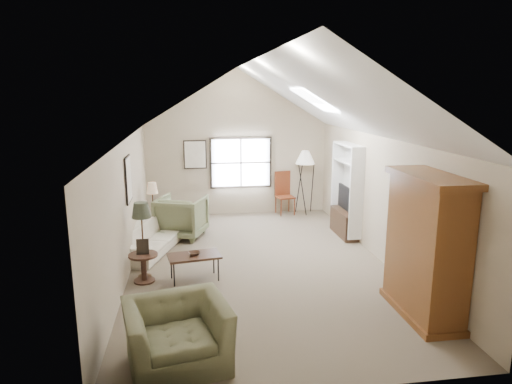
{
  "coord_description": "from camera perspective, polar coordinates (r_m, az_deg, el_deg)",
  "views": [
    {
      "loc": [
        -1.31,
        -8.47,
        3.39
      ],
      "look_at": [
        0.0,
        0.4,
        1.4
      ],
      "focal_mm": 32.0,
      "sensor_mm": 36.0,
      "label": 1
    }
  ],
  "objects": [
    {
      "name": "tv_alcove",
      "position": [
        10.95,
        11.27,
        0.45
      ],
      "size": [
        0.32,
        1.3,
        2.1
      ],
      "primitive_type": "cube",
      "color": "white",
      "rests_on": "ground"
    },
    {
      "name": "dark_lamp",
      "position": [
        8.63,
        -13.97,
        -5.81
      ],
      "size": [
        0.44,
        0.44,
        1.46
      ],
      "primitive_type": null,
      "rotation": [
        0.0,
        0.0,
        -0.32
      ],
      "color": "black",
      "rests_on": "ground"
    },
    {
      "name": "armchair_far",
      "position": [
        10.93,
        -9.29,
        -3.06
      ],
      "size": [
        1.34,
        1.36,
        0.97
      ],
      "primitive_type": "imported",
      "rotation": [
        0.0,
        0.0,
        2.79
      ],
      "color": "#6A714F",
      "rests_on": "ground"
    },
    {
      "name": "wall_art",
      "position": [
        10.56,
        -11.41,
        3.2
      ],
      "size": [
        1.97,
        3.71,
        0.88
      ],
      "color": "black",
      "rests_on": "room_shell"
    },
    {
      "name": "sofa",
      "position": [
        10.09,
        -13.11,
        -5.62
      ],
      "size": [
        1.44,
        2.25,
        0.61
      ],
      "primitive_type": "imported",
      "rotation": [
        0.0,
        0.0,
        1.25
      ],
      "color": "white",
      "rests_on": "ground"
    },
    {
      "name": "side_chair",
      "position": [
        12.76,
        3.67,
        -0.16
      ],
      "size": [
        0.54,
        0.54,
        1.19
      ],
      "primitive_type": "cube",
      "rotation": [
        0.0,
        0.0,
        0.18
      ],
      "color": "brown",
      "rests_on": "ground"
    },
    {
      "name": "tripod_lamp",
      "position": [
        12.82,
        6.11,
        1.27
      ],
      "size": [
        0.66,
        0.66,
        1.81
      ],
      "primitive_type": null,
      "rotation": [
        0.0,
        0.0,
        -0.3
      ],
      "color": "silver",
      "rests_on": "ground"
    },
    {
      "name": "armoire",
      "position": [
        7.37,
        20.51,
        -6.41
      ],
      "size": [
        0.6,
        1.5,
        2.2
      ],
      "primitive_type": "cube",
      "color": "brown",
      "rests_on": "ground"
    },
    {
      "name": "tan_lamp",
      "position": [
        11.14,
        -12.73,
        -2.01
      ],
      "size": [
        0.33,
        0.33,
        1.31
      ],
      "primitive_type": null,
      "rotation": [
        0.0,
        0.0,
        -0.32
      ],
      "color": "tan",
      "rests_on": "ground"
    },
    {
      "name": "media_console",
      "position": [
        11.14,
        10.99,
        -3.83
      ],
      "size": [
        0.34,
        1.18,
        0.6
      ],
      "primitive_type": "cube",
      "color": "#382316",
      "rests_on": "ground"
    },
    {
      "name": "room_shell",
      "position": [
        8.58,
        0.4,
        11.29
      ],
      "size": [
        5.01,
        8.01,
        4.0
      ],
      "color": "#726651",
      "rests_on": "ground"
    },
    {
      "name": "side_table",
      "position": [
        8.6,
        -13.85,
        -9.19
      ],
      "size": [
        0.66,
        0.66,
        0.53
      ],
      "primitive_type": "cylinder",
      "rotation": [
        0.0,
        0.0,
        -0.32
      ],
      "color": "#3A2217",
      "rests_on": "ground"
    },
    {
      "name": "window",
      "position": [
        12.66,
        -1.91,
        3.68
      ],
      "size": [
        1.72,
        0.08,
        1.42
      ],
      "primitive_type": "cube",
      "color": "black",
      "rests_on": "room_shell"
    },
    {
      "name": "bowl",
      "position": [
        8.42,
        -7.74,
        -7.62
      ],
      "size": [
        0.26,
        0.26,
        0.06
      ],
      "primitive_type": "imported",
      "rotation": [
        0.0,
        0.0,
        0.16
      ],
      "color": "#362216",
      "rests_on": "coffee_table"
    },
    {
      "name": "coffee_table",
      "position": [
        8.52,
        -7.68,
        -9.31
      ],
      "size": [
        1.01,
        0.67,
        0.48
      ],
      "primitive_type": "cube",
      "rotation": [
        0.0,
        0.0,
        0.16
      ],
      "color": "#382116",
      "rests_on": "ground"
    },
    {
      "name": "tv_panel",
      "position": [
        10.99,
        11.12,
        -0.72
      ],
      "size": [
        0.05,
        0.9,
        0.55
      ],
      "primitive_type": "cube",
      "color": "black",
      "rests_on": "media_console"
    },
    {
      "name": "armchair_near",
      "position": [
        6.06,
        -9.85,
        -17.17
      ],
      "size": [
        1.46,
        1.33,
        0.81
      ],
      "primitive_type": "imported",
      "rotation": [
        0.0,
        0.0,
        0.22
      ],
      "color": "#696C4C",
      "rests_on": "ground"
    },
    {
      "name": "skylight",
      "position": [
        9.73,
        7.31,
        11.41
      ],
      "size": [
        0.8,
        1.2,
        0.52
      ],
      "primitive_type": null,
      "color": "white",
      "rests_on": "room_shell"
    }
  ]
}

